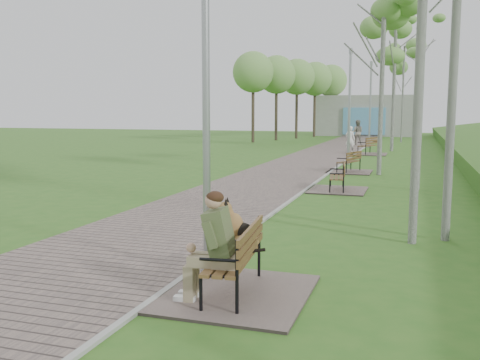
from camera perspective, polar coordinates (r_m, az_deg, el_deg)
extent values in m
plane|color=#31651F|center=(6.19, -15.39, -16.61)|extent=(120.00, 120.00, 0.00)
cube|color=#635450|center=(26.76, 7.36, 2.04)|extent=(3.50, 67.00, 0.04)
cube|color=#999993|center=(26.49, 11.08, 1.92)|extent=(0.10, 67.00, 0.05)
cube|color=#9E9E99|center=(55.88, 13.34, 6.70)|extent=(10.00, 5.00, 4.00)
cube|color=#5B9DCC|center=(53.30, 13.09, 6.14)|extent=(4.00, 0.20, 2.60)
cube|color=#635450|center=(7.44, -0.49, -11.99)|extent=(1.95, 2.17, 0.04)
cube|color=brown|center=(7.31, -0.87, -8.49)|extent=(0.65, 1.67, 0.04)
cube|color=brown|center=(7.18, 1.16, -6.36)|extent=(0.21, 1.62, 0.36)
cube|color=#635450|center=(17.01, 10.39, -1.07)|extent=(1.73, 1.92, 0.04)
cube|color=brown|center=(16.96, 10.26, 0.31)|extent=(0.62, 1.48, 0.04)
cube|color=brown|center=(16.94, 11.06, 1.16)|extent=(0.23, 1.43, 0.32)
cube|color=#635450|center=(22.22, 11.60, 0.86)|extent=(1.73, 1.92, 0.04)
cube|color=brown|center=(22.18, 11.50, 1.93)|extent=(0.85, 1.51, 0.04)
cube|color=brown|center=(22.07, 12.07, 2.56)|extent=(0.47, 1.39, 0.32)
cube|color=#635450|center=(31.60, 13.54, 2.71)|extent=(2.02, 2.24, 0.04)
cube|color=brown|center=(31.57, 13.48, 3.59)|extent=(1.07, 1.75, 0.04)
cube|color=brown|center=(31.44, 13.94, 4.11)|extent=(0.64, 1.59, 0.37)
cylinder|color=#989BA0|center=(8.15, -3.49, -9.37)|extent=(0.19, 0.19, 0.28)
cylinder|color=#989BA0|center=(7.80, -3.62, 6.35)|extent=(0.11, 0.11, 4.70)
cylinder|color=#989BA0|center=(25.46, 11.44, 1.99)|extent=(0.21, 0.21, 0.31)
cylinder|color=#989BA0|center=(25.36, 11.58, 7.42)|extent=(0.12, 0.12, 5.14)
cylinder|color=#989BA0|center=(25.50, 11.74, 13.32)|extent=(0.18, 0.18, 0.26)
cylinder|color=#989BA0|center=(37.47, 13.59, 3.64)|extent=(0.22, 0.22, 0.33)
cylinder|color=#989BA0|center=(37.40, 13.71, 7.65)|extent=(0.13, 0.13, 5.58)
cylinder|color=#989BA0|center=(37.53, 13.85, 11.99)|extent=(0.20, 0.20, 0.28)
imported|color=white|center=(32.32, 11.66, 4.25)|extent=(0.65, 0.50, 1.60)
imported|color=gray|center=(39.93, 12.38, 4.97)|extent=(0.94, 0.76, 1.83)
cylinder|color=silver|center=(17.75, 18.92, 13.16)|extent=(0.19, 0.19, 8.79)
cylinder|color=silver|center=(21.47, 14.90, 10.18)|extent=(0.16, 0.16, 7.25)
ellipsoid|color=#78AD53|center=(21.72, 15.11, 16.29)|extent=(2.31, 2.31, 3.19)
cylinder|color=silver|center=(34.59, 16.10, 9.89)|extent=(0.20, 0.20, 8.34)
ellipsoid|color=#78AD53|center=(34.82, 16.26, 14.28)|extent=(2.84, 2.84, 3.67)
cylinder|color=silver|center=(39.29, 18.62, 10.00)|extent=(0.16, 0.16, 9.08)
ellipsoid|color=#78AD53|center=(39.55, 18.80, 14.21)|extent=(2.28, 2.28, 3.99)
cylinder|color=silver|center=(44.43, 16.97, 8.70)|extent=(0.16, 0.16, 7.50)
ellipsoid|color=#78AD53|center=(44.56, 17.09, 11.79)|extent=(2.36, 2.36, 3.30)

